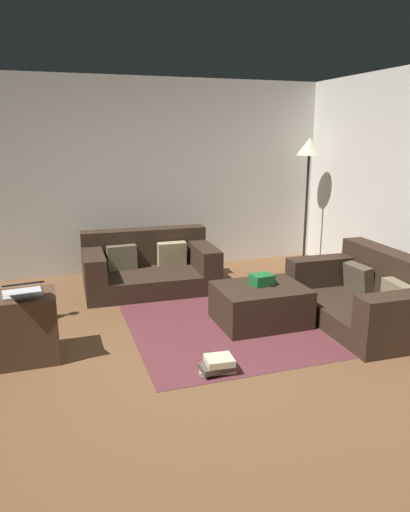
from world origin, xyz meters
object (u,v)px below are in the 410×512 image
couch_left (148,266)px  book_stack (218,365)px  gift_box (262,280)px  corner_lamp (309,157)px  couch_right (371,297)px  ottoman (260,305)px  side_table (26,327)px  tv_remote (273,284)px  laptop (22,290)px

couch_left → book_stack: bearing=93.6°
couch_left → gift_box: couch_left is taller
gift_box → corner_lamp: corner_lamp is taller
couch_right → ottoman: couch_right is taller
gift_box → side_table: (-2.25, -0.15, -0.15)m
couch_left → side_table: 2.13m
couch_right → gift_box: (-1.05, 0.37, 0.17)m
couch_right → ottoman: (-1.08, 0.33, -0.08)m
couch_left → tv_remote: size_ratio=10.08×
tv_remote → laptop: size_ratio=0.37×
ottoman → tv_remote: size_ratio=5.47×
couch_right → side_table: 3.30m
ottoman → corner_lamp: bearing=49.9°
tv_remote → corner_lamp: 2.60m
ottoman → gift_box: 0.25m
ottoman → corner_lamp: size_ratio=0.48×
laptop → book_stack: size_ratio=1.39×
tv_remote → laptop: (-2.36, -0.18, 0.24)m
gift_box → book_stack: 1.26m
ottoman → side_table: 2.23m
tv_remote → ottoman: bearing=-142.6°
couch_right → book_stack: couch_right is taller
couch_left → book_stack: (0.07, -2.36, -0.20)m
tv_remote → corner_lamp: (1.42, 1.85, 1.15)m
couch_left → gift_box: (0.86, -1.46, 0.18)m
gift_box → side_table: side_table is taller
couch_left → ottoman: (0.83, -1.50, -0.07)m
tv_remote → side_table: (-2.36, -0.12, -0.11)m
side_table → couch_right: bearing=-3.8°
gift_box → laptop: laptop is taller
couch_right → laptop: bearing=89.0°
tv_remote → corner_lamp: corner_lamp is taller
ottoman → side_table: bearing=-177.2°
tv_remote → gift_box: bearing=-162.4°
book_stack → couch_right: bearing=16.0°
corner_lamp → gift_box: bearing=-130.2°
laptop → couch_right: bearing=-2.8°
ottoman → laptop: (-2.21, -0.17, 0.44)m
ottoman → gift_box: size_ratio=4.15×
gift_box → laptop: bearing=-174.6°
corner_lamp → couch_left: bearing=-171.6°
couch_left → side_table: (-1.39, -1.61, 0.03)m
couch_left → ottoman: bearing=120.9°
gift_box → corner_lamp: (1.54, 1.82, 1.11)m
side_table → laptop: laptop is taller
laptop → corner_lamp: corner_lamp is taller
couch_left → tv_remote: (0.98, -1.49, 0.13)m
ottoman → corner_lamp: corner_lamp is taller
gift_box → couch_left: bearing=120.6°
couch_right → ottoman: 1.13m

